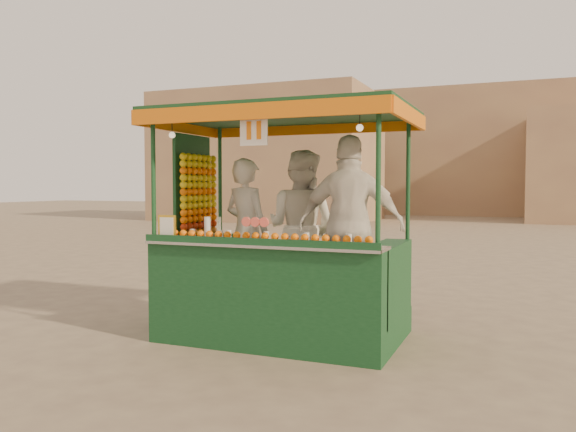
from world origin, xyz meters
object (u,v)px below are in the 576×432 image
at_px(vendor_left, 247,231).
at_px(vendor_middle, 301,227).
at_px(juice_cart, 275,265).
at_px(vendor_right, 351,226).

height_order(vendor_left, vendor_middle, vendor_middle).
height_order(juice_cart, vendor_left, juice_cart).
bearing_deg(vendor_middle, vendor_left, 24.20).
bearing_deg(vendor_middle, vendor_right, 158.70).
distance_m(vendor_left, vendor_middle, 0.63).
bearing_deg(vendor_right, vendor_left, -16.41).
relative_size(vendor_left, vendor_middle, 0.95).
height_order(juice_cart, vendor_middle, juice_cart).
relative_size(juice_cart, vendor_right, 1.43).
xyz_separation_m(juice_cart, vendor_right, (0.79, 0.15, 0.44)).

